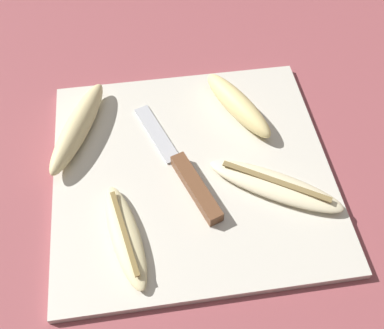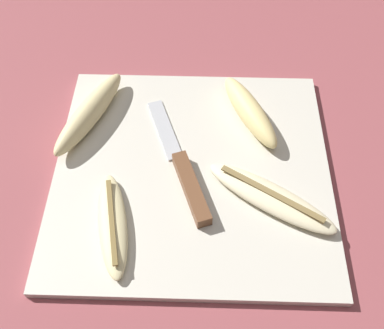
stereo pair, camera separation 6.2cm
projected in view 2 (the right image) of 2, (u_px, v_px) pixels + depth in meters
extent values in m
plane|color=#93474C|center=(192.00, 173.00, 0.64)|extent=(4.00, 4.00, 0.00)
cube|color=beige|center=(192.00, 171.00, 0.63)|extent=(0.38, 0.37, 0.01)
cube|color=brown|center=(188.00, 188.00, 0.60)|extent=(0.06, 0.11, 0.02)
cube|color=#B7BABF|center=(165.00, 129.00, 0.67)|extent=(0.06, 0.12, 0.00)
ellipsoid|color=#EDD689|center=(250.00, 111.00, 0.67)|extent=(0.10, 0.15, 0.04)
ellipsoid|color=beige|center=(271.00, 197.00, 0.59)|extent=(0.18, 0.13, 0.02)
cube|color=olive|center=(272.00, 193.00, 0.58)|extent=(0.13, 0.08, 0.00)
ellipsoid|color=beige|center=(89.00, 113.00, 0.67)|extent=(0.10, 0.18, 0.04)
ellipsoid|color=beige|center=(113.00, 224.00, 0.57)|extent=(0.07, 0.16, 0.02)
cube|color=olive|center=(112.00, 220.00, 0.56)|extent=(0.03, 0.12, 0.00)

